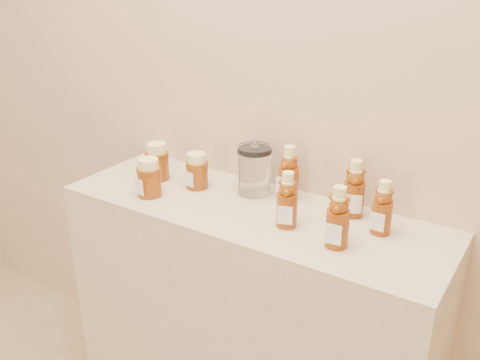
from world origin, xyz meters
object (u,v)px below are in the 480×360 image
Objects in this scene: bear_bottle_back_left at (289,169)px; glass_canister at (254,168)px; honey_jar_left at (157,161)px; bear_bottle_front_left at (287,196)px; display_table at (249,329)px.

bear_bottle_back_left is 1.14× the size of glass_canister.
glass_canister reaches higher than honey_jar_left.
bear_bottle_back_left reaches higher than bear_bottle_front_left.
bear_bottle_back_left reaches higher than display_table.
bear_bottle_front_left is 0.53m from honey_jar_left.
glass_canister is at bearing -155.91° from bear_bottle_back_left.
honey_jar_left is at bearing -166.73° from glass_canister.
display_table is 6.15× the size of bear_bottle_back_left.
bear_bottle_front_left is (0.14, -0.04, 0.54)m from display_table.
bear_bottle_front_left is at bearing -50.71° from bear_bottle_back_left.
bear_bottle_back_left is 1.07× the size of bear_bottle_front_left.
honey_jar_left is 0.74× the size of glass_canister.
display_table is 0.64m from honey_jar_left.
glass_canister is at bearing 115.27° from display_table.
bear_bottle_back_left reaches higher than honey_jar_left.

